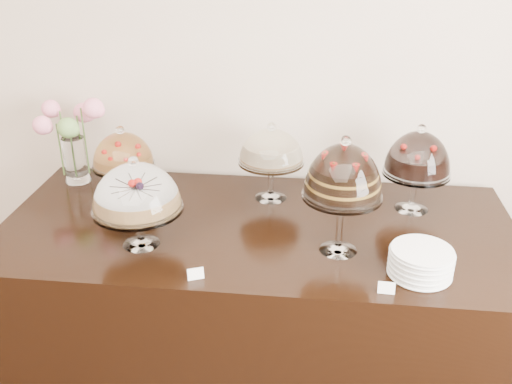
# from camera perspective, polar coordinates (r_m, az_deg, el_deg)

# --- Properties ---
(wall_back) EXTENTS (5.00, 0.04, 3.00)m
(wall_back) POSITION_cam_1_polar(r_m,az_deg,el_deg) (2.79, -5.23, 13.55)
(wall_back) COLOR beige
(wall_back) RESTS_ON ground
(display_counter) EXTENTS (2.20, 1.00, 0.90)m
(display_counter) POSITION_cam_1_polar(r_m,az_deg,el_deg) (2.70, 0.12, -11.66)
(display_counter) COLOR black
(display_counter) RESTS_ON ground
(cake_stand_sugar_sponge) EXTENTS (0.36, 0.36, 0.38)m
(cake_stand_sugar_sponge) POSITION_cam_1_polar(r_m,az_deg,el_deg) (2.25, -11.89, 0.06)
(cake_stand_sugar_sponge) COLOR white
(cake_stand_sugar_sponge) RESTS_ON display_counter
(cake_stand_choco_layer) EXTENTS (0.31, 0.31, 0.48)m
(cake_stand_choco_layer) POSITION_cam_1_polar(r_m,az_deg,el_deg) (2.14, 8.73, 1.63)
(cake_stand_choco_layer) COLOR white
(cake_stand_choco_layer) RESTS_ON display_counter
(cake_stand_cheesecake) EXTENTS (0.30, 0.30, 0.37)m
(cake_stand_cheesecake) POSITION_cam_1_polar(r_m,az_deg,el_deg) (2.58, 1.54, 4.26)
(cake_stand_cheesecake) COLOR white
(cake_stand_cheesecake) RESTS_ON display_counter
(cake_stand_dark_choco) EXTENTS (0.29, 0.29, 0.40)m
(cake_stand_dark_choco) POSITION_cam_1_polar(r_m,az_deg,el_deg) (2.57, 15.89, 3.37)
(cake_stand_dark_choco) COLOR white
(cake_stand_dark_choco) RESTS_ON display_counter
(cake_stand_fruit_tart) EXTENTS (0.29, 0.29, 0.34)m
(cake_stand_fruit_tart) POSITION_cam_1_polar(r_m,az_deg,el_deg) (2.69, -13.19, 3.78)
(cake_stand_fruit_tart) COLOR white
(cake_stand_fruit_tart) RESTS_ON display_counter
(flower_vase) EXTENTS (0.33, 0.25, 0.43)m
(flower_vase) POSITION_cam_1_polar(r_m,az_deg,el_deg) (2.90, -17.91, 5.57)
(flower_vase) COLOR white
(flower_vase) RESTS_ON display_counter
(plate_stack) EXTENTS (0.23, 0.23, 0.10)m
(plate_stack) POSITION_cam_1_polar(r_m,az_deg,el_deg) (2.18, 16.15, -6.75)
(plate_stack) COLOR white
(plate_stack) RESTS_ON display_counter
(price_card_left) EXTENTS (0.06, 0.04, 0.04)m
(price_card_left) POSITION_cam_1_polar(r_m,az_deg,el_deg) (2.10, -6.06, -8.14)
(price_card_left) COLOR white
(price_card_left) RESTS_ON display_counter
(price_card_right) EXTENTS (0.06, 0.02, 0.04)m
(price_card_right) POSITION_cam_1_polar(r_m,az_deg,el_deg) (2.07, 12.91, -9.33)
(price_card_right) COLOR white
(price_card_right) RESTS_ON display_counter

